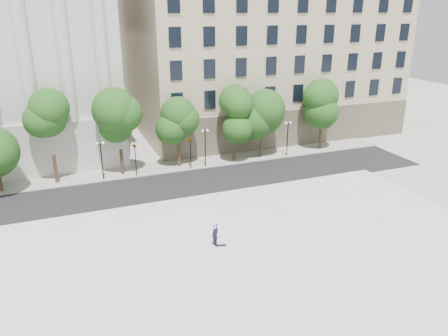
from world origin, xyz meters
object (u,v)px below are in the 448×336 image
(person_lying, at_px, (215,242))
(traffic_light_east, at_px, (190,138))
(traffic_light_west, at_px, (134,144))
(skateboard, at_px, (221,245))

(person_lying, bearing_deg, traffic_light_east, 48.86)
(traffic_light_west, distance_m, traffic_light_east, 6.21)
(traffic_light_west, relative_size, person_lying, 2.48)
(traffic_light_east, relative_size, skateboard, 5.29)
(traffic_light_east, relative_size, person_lying, 2.48)
(traffic_light_west, distance_m, person_lying, 18.07)
(traffic_light_west, bearing_deg, traffic_light_east, 0.00)
(traffic_light_east, bearing_deg, traffic_light_west, 180.00)
(traffic_light_west, xyz_separation_m, traffic_light_east, (6.21, 0.00, -0.00))
(traffic_light_west, height_order, traffic_light_east, same)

